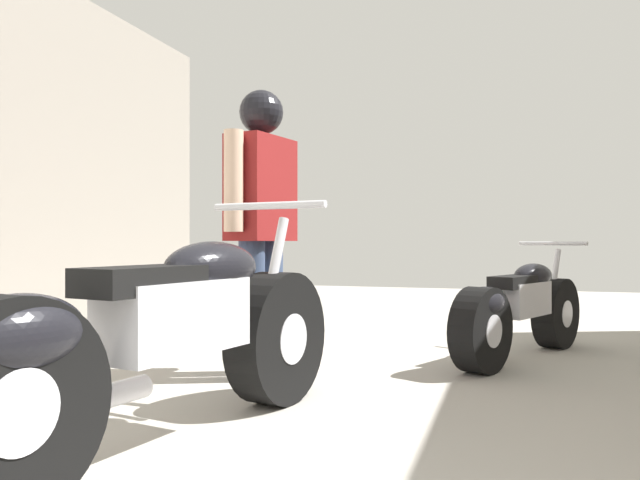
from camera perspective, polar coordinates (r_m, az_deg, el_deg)
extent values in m
plane|color=#A8A399|center=(3.25, 1.57, -14.78)|extent=(15.84, 15.84, 0.00)
cylinder|color=black|center=(3.18, -3.98, -8.98)|extent=(0.32, 0.69, 0.67)
cylinder|color=silver|center=(3.18, -3.98, -8.98)|extent=(0.25, 0.29, 0.25)
cylinder|color=black|center=(2.09, -27.42, -13.64)|extent=(0.32, 0.69, 0.67)
cylinder|color=silver|center=(2.09, -27.42, -13.64)|extent=(0.25, 0.29, 0.25)
cube|color=silver|center=(2.56, -13.15, -6.91)|extent=(0.37, 0.70, 0.29)
ellipsoid|color=black|center=(2.72, -9.94, -2.54)|extent=(0.37, 0.58, 0.23)
cube|color=black|center=(2.40, -16.12, -3.59)|extent=(0.32, 0.53, 0.10)
ellipsoid|color=black|center=(2.08, -26.22, -7.86)|extent=(0.35, 0.50, 0.25)
cylinder|color=silver|center=(3.11, -4.39, -3.39)|extent=(0.10, 0.27, 0.61)
cylinder|color=silver|center=(3.08, -4.81, 3.18)|extent=(0.64, 0.16, 0.04)
cylinder|color=silver|center=(2.49, -20.67, -13.81)|extent=(0.20, 0.58, 0.09)
cylinder|color=black|center=(5.13, 20.95, -6.33)|extent=(0.38, 0.56, 0.54)
cylinder|color=silver|center=(5.13, 20.95, -6.33)|extent=(0.25, 0.26, 0.20)
cylinder|color=black|center=(4.02, 14.66, -8.04)|extent=(0.38, 0.56, 0.54)
cylinder|color=silver|center=(4.02, 14.66, -8.04)|extent=(0.25, 0.26, 0.20)
cube|color=silver|center=(4.55, 18.19, -5.20)|extent=(0.41, 0.57, 0.24)
ellipsoid|color=black|center=(4.71, 19.10, -3.18)|extent=(0.38, 0.49, 0.19)
cube|color=black|center=(4.40, 17.39, -3.72)|extent=(0.34, 0.44, 0.08)
ellipsoid|color=black|center=(4.04, 14.93, -5.61)|extent=(0.35, 0.43, 0.20)
cylinder|color=silver|center=(5.07, 20.81, -3.53)|extent=(0.13, 0.21, 0.49)
cylinder|color=silver|center=(5.03, 20.67, -0.30)|extent=(0.49, 0.24, 0.03)
cylinder|color=silver|center=(4.40, 15.44, -8.42)|extent=(0.26, 0.45, 0.08)
cylinder|color=#384766|center=(3.72, -6.33, -6.46)|extent=(0.18, 0.18, 0.83)
cylinder|color=#384766|center=(3.89, -4.61, -6.18)|extent=(0.18, 0.18, 0.83)
cube|color=maroon|center=(3.80, -5.45, 4.69)|extent=(0.33, 0.49, 0.63)
cylinder|color=beige|center=(3.56, -7.99, 5.43)|extent=(0.13, 0.13, 0.58)
cylinder|color=beige|center=(4.04, -3.20, 4.78)|extent=(0.13, 0.13, 0.58)
sphere|color=black|center=(3.86, -5.44, 11.41)|extent=(0.23, 0.23, 0.23)
sphere|color=black|center=(3.86, -5.44, 11.66)|extent=(0.27, 0.27, 0.27)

